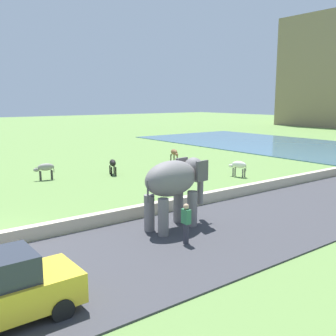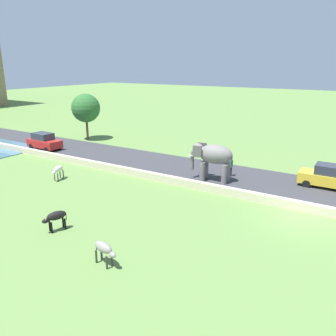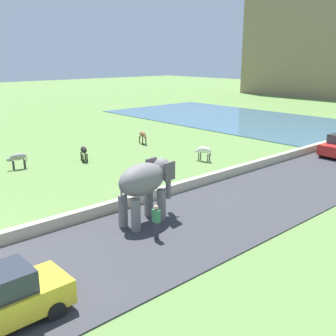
{
  "view_description": "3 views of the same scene",
  "coord_description": "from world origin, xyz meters",
  "px_view_note": "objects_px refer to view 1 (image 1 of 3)",
  "views": [
    {
      "loc": [
        16.16,
        -2.5,
        5.52
      ],
      "look_at": [
        -1.45,
        10.77,
        1.62
      ],
      "focal_mm": 41.74,
      "sensor_mm": 36.0,
      "label": 1
    },
    {
      "loc": [
        -20.45,
        -3.27,
        9.01
      ],
      "look_at": [
        -0.54,
        9.12,
        1.85
      ],
      "focal_mm": 36.86,
      "sensor_mm": 36.0,
      "label": 2
    },
    {
      "loc": [
        17.43,
        -3.63,
        7.77
      ],
      "look_at": [
        -0.04,
        11.98,
        1.17
      ],
      "focal_mm": 42.6,
      "sensor_mm": 36.0,
      "label": 3
    }
  ],
  "objects_px": {
    "elephant": "(175,182)",
    "cow_white": "(238,165)",
    "cow_black": "(113,164)",
    "cow_brown": "(174,153)",
    "cow_grey": "(45,168)",
    "person_beside_elephant": "(186,223)"
  },
  "relations": [
    {
      "from": "elephant",
      "to": "cow_white",
      "type": "xyz_separation_m",
      "value": [
        -6.18,
        10.61,
        -1.2
      ]
    },
    {
      "from": "cow_black",
      "to": "elephant",
      "type": "bearing_deg",
      "value": -17.1
    },
    {
      "from": "cow_brown",
      "to": "cow_black",
      "type": "relative_size",
      "value": 1.01
    },
    {
      "from": "elephant",
      "to": "cow_grey",
      "type": "distance_m",
      "value": 13.55
    },
    {
      "from": "elephant",
      "to": "person_beside_elephant",
      "type": "height_order",
      "value": "elephant"
    },
    {
      "from": "person_beside_elephant",
      "to": "cow_brown",
      "type": "xyz_separation_m",
      "value": [
        -15.96,
        11.86,
        -0.04
      ]
    },
    {
      "from": "person_beside_elephant",
      "to": "cow_brown",
      "type": "distance_m",
      "value": 19.89
    },
    {
      "from": "elephant",
      "to": "person_beside_elephant",
      "type": "bearing_deg",
      "value": -25.61
    },
    {
      "from": "elephant",
      "to": "person_beside_elephant",
      "type": "distance_m",
      "value": 2.31
    },
    {
      "from": "cow_grey",
      "to": "cow_black",
      "type": "xyz_separation_m",
      "value": [
        1.18,
        4.63,
        0.0
      ]
    },
    {
      "from": "cow_white",
      "to": "cow_black",
      "type": "relative_size",
      "value": 1.01
    },
    {
      "from": "elephant",
      "to": "cow_black",
      "type": "distance_m",
      "value": 12.92
    },
    {
      "from": "elephant",
      "to": "cow_white",
      "type": "distance_m",
      "value": 12.34
    },
    {
      "from": "elephant",
      "to": "cow_grey",
      "type": "bearing_deg",
      "value": -176.42
    },
    {
      "from": "cow_white",
      "to": "cow_grey",
      "type": "relative_size",
      "value": 1.0
    },
    {
      "from": "elephant",
      "to": "cow_brown",
      "type": "xyz_separation_m",
      "value": [
        -14.17,
        11.0,
        -1.2
      ]
    },
    {
      "from": "person_beside_elephant",
      "to": "cow_black",
      "type": "height_order",
      "value": "person_beside_elephant"
    },
    {
      "from": "cow_grey",
      "to": "person_beside_elephant",
      "type": "bearing_deg",
      "value": -0.07
    },
    {
      "from": "elephant",
      "to": "person_beside_elephant",
      "type": "relative_size",
      "value": 2.18
    },
    {
      "from": "cow_white",
      "to": "cow_black",
      "type": "distance_m",
      "value": 9.16
    },
    {
      "from": "cow_white",
      "to": "cow_grey",
      "type": "bearing_deg",
      "value": -122.5
    },
    {
      "from": "cow_white",
      "to": "cow_black",
      "type": "xyz_separation_m",
      "value": [
        -6.11,
        -6.82,
        0.0
      ]
    }
  ]
}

